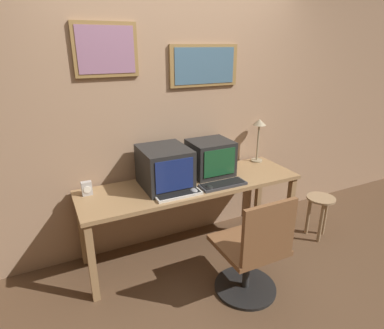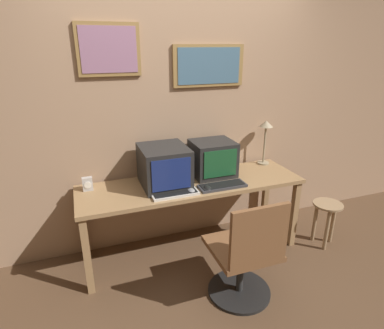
{
  "view_description": "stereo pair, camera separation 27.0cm",
  "coord_description": "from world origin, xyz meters",
  "views": [
    {
      "loc": [
        -1.16,
        -1.53,
        1.9
      ],
      "look_at": [
        0.0,
        0.87,
        0.9
      ],
      "focal_mm": 30.0,
      "sensor_mm": 36.0,
      "label": 1
    },
    {
      "loc": [
        -0.91,
        -1.63,
        1.9
      ],
      "look_at": [
        0.0,
        0.87,
        0.9
      ],
      "focal_mm": 30.0,
      "sensor_mm": 36.0,
      "label": 2
    }
  ],
  "objects": [
    {
      "name": "ground_plane",
      "position": [
        0.0,
        0.0,
        0.0
      ],
      "size": [
        14.0,
        14.0,
        0.0
      ],
      "primitive_type": "plane",
      "color": "brown"
    },
    {
      "name": "wall_back",
      "position": [
        -0.0,
        1.22,
        1.31
      ],
      "size": [
        8.0,
        0.08,
        2.6
      ],
      "color": "tan",
      "rests_on": "ground_plane"
    },
    {
      "name": "desk",
      "position": [
        0.0,
        0.87,
        0.65
      ],
      "size": [
        2.03,
        0.6,
        0.72
      ],
      "color": "#99754C",
      "rests_on": "ground_plane"
    },
    {
      "name": "monitor_left",
      "position": [
        -0.24,
        0.91,
        0.9
      ],
      "size": [
        0.4,
        0.45,
        0.35
      ],
      "color": "black",
      "rests_on": "desk"
    },
    {
      "name": "monitor_right",
      "position": [
        0.25,
        0.98,
        0.89
      ],
      "size": [
        0.39,
        0.35,
        0.33
      ],
      "color": "black",
      "rests_on": "desk"
    },
    {
      "name": "keyboard_main",
      "position": [
        -0.22,
        0.68,
        0.73
      ],
      "size": [
        0.4,
        0.15,
        0.03
      ],
      "color": "beige",
      "rests_on": "desk"
    },
    {
      "name": "keyboard_side",
      "position": [
        0.22,
        0.68,
        0.73
      ],
      "size": [
        0.42,
        0.16,
        0.03
      ],
      "color": "#333338",
      "rests_on": "desk"
    },
    {
      "name": "mouse_near_keyboard",
      "position": [
        0.07,
        0.67,
        0.74
      ],
      "size": [
        0.07,
        0.1,
        0.04
      ],
      "color": "black",
      "rests_on": "desk"
    },
    {
      "name": "mouse_far_corner",
      "position": [
        -0.08,
        0.67,
        0.74
      ],
      "size": [
        0.06,
        0.11,
        0.04
      ],
      "color": "gray",
      "rests_on": "desk"
    },
    {
      "name": "desk_clock",
      "position": [
        -0.89,
        1.02,
        0.78
      ],
      "size": [
        0.08,
        0.05,
        0.12
      ],
      "color": "#B7B2AD",
      "rests_on": "desk"
    },
    {
      "name": "desk_lamp",
      "position": [
        0.87,
        1.07,
        1.06
      ],
      "size": [
        0.14,
        0.14,
        0.46
      ],
      "color": "tan",
      "rests_on": "desk"
    },
    {
      "name": "office_chair",
      "position": [
        0.16,
        0.13,
        0.37
      ],
      "size": [
        0.51,
        0.51,
        0.89
      ],
      "color": "black",
      "rests_on": "ground_plane"
    },
    {
      "name": "side_stool",
      "position": [
        1.28,
        0.51,
        0.33
      ],
      "size": [
        0.28,
        0.28,
        0.45
      ],
      "color": "#9E7F5B",
      "rests_on": "ground_plane"
    }
  ]
}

